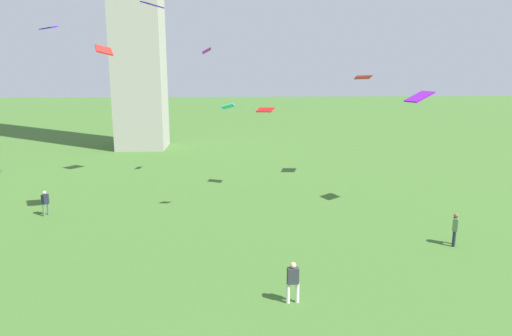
{
  "coord_description": "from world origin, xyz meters",
  "views": [
    {
      "loc": [
        0.15,
        -9.76,
        9.58
      ],
      "look_at": [
        1.22,
        14.21,
        4.21
      ],
      "focal_mm": 33.94,
      "sensor_mm": 36.0,
      "label": 1
    }
  ],
  "objects_px": {
    "kite_flying_0": "(363,77)",
    "kite_flying_3": "(104,50)",
    "kite_flying_7": "(228,106)",
    "kite_flying_6": "(152,5)",
    "kite_flying_1": "(419,97)",
    "person_1": "(45,202)",
    "person_0": "(293,280)",
    "person_3": "(455,227)",
    "kite_flying_2": "(265,110)",
    "kite_flying_5": "(207,51)",
    "kite_flying_4": "(49,28)"
  },
  "relations": [
    {
      "from": "person_3",
      "to": "kite_flying_5",
      "type": "distance_m",
      "value": 22.42
    },
    {
      "from": "kite_flying_7",
      "to": "kite_flying_6",
      "type": "bearing_deg",
      "value": 138.49
    },
    {
      "from": "kite_flying_5",
      "to": "kite_flying_6",
      "type": "height_order",
      "value": "kite_flying_6"
    },
    {
      "from": "person_3",
      "to": "kite_flying_6",
      "type": "xyz_separation_m",
      "value": [
        -17.53,
        14.32,
        12.59
      ]
    },
    {
      "from": "kite_flying_3",
      "to": "kite_flying_6",
      "type": "xyz_separation_m",
      "value": [
        1.23,
        9.87,
        3.45
      ]
    },
    {
      "from": "kite_flying_1",
      "to": "kite_flying_4",
      "type": "distance_m",
      "value": 26.38
    },
    {
      "from": "kite_flying_2",
      "to": "kite_flying_7",
      "type": "relative_size",
      "value": 1.57
    },
    {
      "from": "person_1",
      "to": "person_3",
      "type": "bearing_deg",
      "value": -79.5
    },
    {
      "from": "kite_flying_1",
      "to": "kite_flying_6",
      "type": "bearing_deg",
      "value": 131.12
    },
    {
      "from": "kite_flying_5",
      "to": "kite_flying_6",
      "type": "bearing_deg",
      "value": -80.26
    },
    {
      "from": "kite_flying_5",
      "to": "kite_flying_4",
      "type": "bearing_deg",
      "value": -84.08
    },
    {
      "from": "person_1",
      "to": "kite_flying_7",
      "type": "bearing_deg",
      "value": -67.58
    },
    {
      "from": "kite_flying_3",
      "to": "person_1",
      "type": "bearing_deg",
      "value": 52.23
    },
    {
      "from": "person_0",
      "to": "kite_flying_7",
      "type": "xyz_separation_m",
      "value": [
        -2.66,
        11.35,
        5.87
      ]
    },
    {
      "from": "kite_flying_6",
      "to": "person_0",
      "type": "bearing_deg",
      "value": 56.04
    },
    {
      "from": "kite_flying_2",
      "to": "kite_flying_7",
      "type": "height_order",
      "value": "kite_flying_7"
    },
    {
      "from": "kite_flying_4",
      "to": "kite_flying_3",
      "type": "bearing_deg",
      "value": 147.76
    },
    {
      "from": "kite_flying_2",
      "to": "kite_flying_7",
      "type": "distance_m",
      "value": 6.9
    },
    {
      "from": "kite_flying_0",
      "to": "kite_flying_4",
      "type": "relative_size",
      "value": 1.37
    },
    {
      "from": "kite_flying_1",
      "to": "kite_flying_6",
      "type": "distance_m",
      "value": 20.28
    },
    {
      "from": "person_3",
      "to": "kite_flying_3",
      "type": "xyz_separation_m",
      "value": [
        -18.76,
        4.45,
        9.14
      ]
    },
    {
      "from": "person_3",
      "to": "kite_flying_4",
      "type": "height_order",
      "value": "kite_flying_4"
    },
    {
      "from": "person_0",
      "to": "kite_flying_3",
      "type": "height_order",
      "value": "kite_flying_3"
    },
    {
      "from": "person_3",
      "to": "kite_flying_5",
      "type": "height_order",
      "value": "kite_flying_5"
    },
    {
      "from": "kite_flying_2",
      "to": "kite_flying_5",
      "type": "bearing_deg",
      "value": 168.53
    },
    {
      "from": "person_0",
      "to": "person_3",
      "type": "distance_m",
      "value": 10.92
    },
    {
      "from": "person_3",
      "to": "kite_flying_0",
      "type": "height_order",
      "value": "kite_flying_0"
    },
    {
      "from": "person_1",
      "to": "kite_flying_3",
      "type": "xyz_separation_m",
      "value": [
        4.69,
        -1.65,
        9.23
      ]
    },
    {
      "from": "kite_flying_5",
      "to": "kite_flying_3",
      "type": "bearing_deg",
      "value": -28.04
    },
    {
      "from": "person_1",
      "to": "kite_flying_0",
      "type": "distance_m",
      "value": 24.71
    },
    {
      "from": "kite_flying_6",
      "to": "kite_flying_7",
      "type": "distance_m",
      "value": 12.38
    },
    {
      "from": "kite_flying_3",
      "to": "kite_flying_5",
      "type": "xyz_separation_m",
      "value": [
        5.12,
        10.71,
        0.16
      ]
    },
    {
      "from": "kite_flying_4",
      "to": "kite_flying_7",
      "type": "height_order",
      "value": "kite_flying_4"
    },
    {
      "from": "kite_flying_2",
      "to": "kite_flying_5",
      "type": "height_order",
      "value": "kite_flying_5"
    },
    {
      "from": "kite_flying_0",
      "to": "kite_flying_3",
      "type": "distance_m",
      "value": 20.15
    },
    {
      "from": "person_1",
      "to": "kite_flying_1",
      "type": "height_order",
      "value": "kite_flying_1"
    },
    {
      "from": "kite_flying_2",
      "to": "kite_flying_6",
      "type": "height_order",
      "value": "kite_flying_6"
    },
    {
      "from": "person_0",
      "to": "kite_flying_2",
      "type": "relative_size",
      "value": 1.22
    },
    {
      "from": "kite_flying_0",
      "to": "kite_flying_7",
      "type": "relative_size",
      "value": 1.98
    },
    {
      "from": "person_1",
      "to": "kite_flying_0",
      "type": "bearing_deg",
      "value": -44.03
    },
    {
      "from": "kite_flying_3",
      "to": "kite_flying_7",
      "type": "bearing_deg",
      "value": -99.16
    },
    {
      "from": "kite_flying_3",
      "to": "kite_flying_1",
      "type": "bearing_deg",
      "value": -102.76
    },
    {
      "from": "person_0",
      "to": "kite_flying_4",
      "type": "distance_m",
      "value": 27.14
    },
    {
      "from": "kite_flying_2",
      "to": "person_3",
      "type": "bearing_deg",
      "value": -26.67
    },
    {
      "from": "person_3",
      "to": "kite_flying_4",
      "type": "distance_m",
      "value": 30.38
    },
    {
      "from": "person_1",
      "to": "kite_flying_0",
      "type": "height_order",
      "value": "kite_flying_0"
    },
    {
      "from": "person_3",
      "to": "kite_flying_0",
      "type": "distance_m",
      "value": 16.29
    },
    {
      "from": "kite_flying_3",
      "to": "kite_flying_2",
      "type": "bearing_deg",
      "value": -70.39
    },
    {
      "from": "person_0",
      "to": "kite_flying_3",
      "type": "bearing_deg",
      "value": -52.81
    },
    {
      "from": "kite_flying_1",
      "to": "kite_flying_4",
      "type": "height_order",
      "value": "kite_flying_4"
    }
  ]
}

